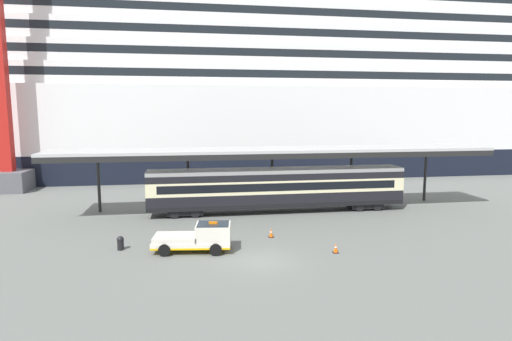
{
  "coord_description": "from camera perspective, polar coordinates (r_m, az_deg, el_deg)",
  "views": [
    {
      "loc": [
        -4.37,
        -25.33,
        9.27
      ],
      "look_at": [
        1.14,
        8.95,
        4.5
      ],
      "focal_mm": 29.72,
      "sensor_mm": 36.0,
      "label": 1
    }
  ],
  "objects": [
    {
      "name": "train_carriage",
      "position": [
        39.59,
        2.92,
        -2.31
      ],
      "size": [
        23.8,
        2.81,
        4.11
      ],
      "color": "black",
      "rests_on": "ground"
    },
    {
      "name": "quay_bollard",
      "position": [
        30.56,
        -17.78,
        -9.21
      ],
      "size": [
        0.48,
        0.48,
        0.96
      ],
      "color": "black",
      "rests_on": "ground"
    },
    {
      "name": "cruise_ship",
      "position": [
        70.2,
        4.02,
        11.98
      ],
      "size": [
        161.11,
        24.68,
        40.9
      ],
      "color": "black",
      "rests_on": "ground"
    },
    {
      "name": "traffic_cone_near",
      "position": [
        31.97,
        2.05,
        -8.37
      ],
      "size": [
        0.36,
        0.36,
        0.73
      ],
      "color": "black",
      "rests_on": "ground"
    },
    {
      "name": "ground_plane",
      "position": [
        27.33,
        0.64,
        -12.01
      ],
      "size": [
        400.0,
        400.0,
        0.0
      ],
      "primitive_type": "plane",
      "color": "slate"
    },
    {
      "name": "traffic_cone_mid",
      "position": [
        29.09,
        10.68,
        -10.2
      ],
      "size": [
        0.36,
        0.36,
        0.69
      ],
      "color": "black",
      "rests_on": "ground"
    },
    {
      "name": "service_truck",
      "position": [
        29.02,
        -7.62,
        -8.82
      ],
      "size": [
        5.41,
        2.75,
        2.02
      ],
      "color": "silver",
      "rests_on": "ground"
    },
    {
      "name": "platform_canopy",
      "position": [
        39.55,
        2.83,
        2.59
      ],
      "size": [
        41.2,
        5.07,
        5.93
      ],
      "color": "#B9B9B9",
      "rests_on": "ground"
    }
  ]
}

